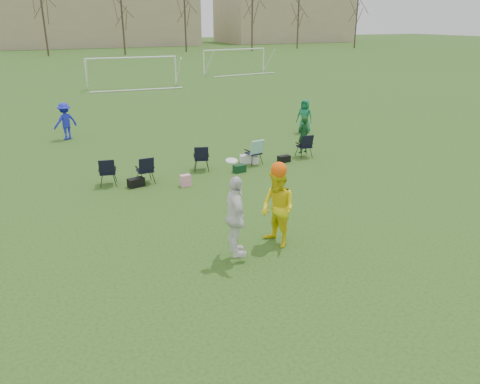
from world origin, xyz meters
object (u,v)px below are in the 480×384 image
fielder_blue (65,121)px  center_contest (261,211)px  goal_mid (132,64)px  fielder_green_far (305,116)px  goal_right (235,54)px

fielder_blue → center_contest: 14.37m
center_contest → goal_mid: center_contest is taller
fielder_blue → fielder_green_far: fielder_blue is taller
center_contest → goal_right: (15.74, 36.45, 0.85)m
goal_mid → goal_right: bearing=30.6°
fielder_green_far → goal_mid: size_ratio=0.23×
center_contest → goal_mid: (3.74, 30.45, 0.85)m
goal_right → center_contest: bearing=-121.4°
fielder_blue → goal_mid: 17.85m
fielder_green_far → goal_right: 27.20m
fielder_blue → center_contest: size_ratio=0.70×
goal_mid → center_contest: bearing=-93.0°
fielder_blue → fielder_green_far: size_ratio=1.04×
fielder_green_far → goal_mid: bearing=155.8°
goal_mid → goal_right: size_ratio=1.01×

